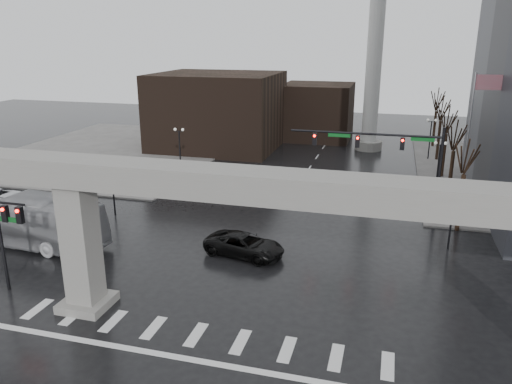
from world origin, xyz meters
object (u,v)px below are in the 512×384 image
(signal_mast_arm, at_px, (391,152))
(pickup_truck, at_px, (244,245))
(city_bus, at_px, (21,219))
(far_car, at_px, (272,190))

(signal_mast_arm, bearing_deg, pickup_truck, -133.64)
(city_bus, bearing_deg, signal_mast_arm, -59.28)
(city_bus, distance_m, far_car, 21.73)
(pickup_truck, height_order, city_bus, city_bus)
(signal_mast_arm, xyz_separation_m, pickup_truck, (-9.37, -9.82, -5.04))
(city_bus, relative_size, far_car, 3.07)
(signal_mast_arm, distance_m, city_bus, 28.75)
(signal_mast_arm, distance_m, far_car, 12.26)
(signal_mast_arm, height_order, far_car, signal_mast_arm)
(signal_mast_arm, height_order, city_bus, signal_mast_arm)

